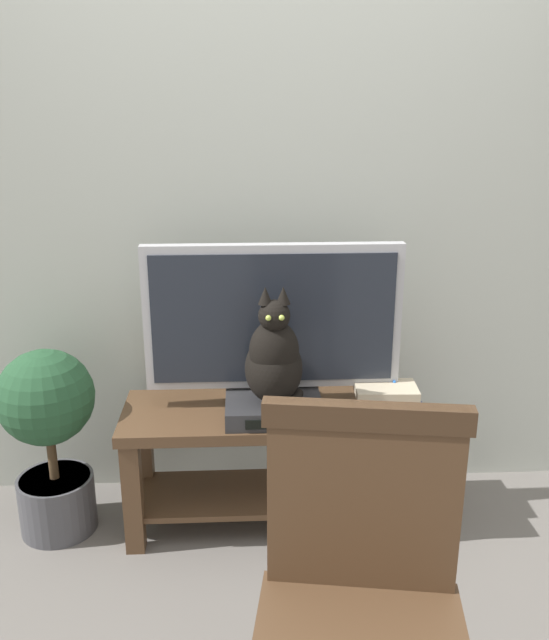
{
  "coord_description": "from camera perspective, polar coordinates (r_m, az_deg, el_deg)",
  "views": [
    {
      "loc": [
        -0.13,
        -1.85,
        1.65
      ],
      "look_at": [
        -0.01,
        0.48,
        0.88
      ],
      "focal_mm": 38.04,
      "sensor_mm": 36.0,
      "label": 1
    }
  ],
  "objects": [
    {
      "name": "ground_plane",
      "position": [
        2.48,
        0.93,
        -23.41
      ],
      "size": [
        12.0,
        12.0,
        0.0
      ],
      "primitive_type": "plane",
      "color": "slate"
    },
    {
      "name": "potted_plant",
      "position": [
        2.77,
        -18.42,
        -8.79
      ],
      "size": [
        0.37,
        0.37,
        0.76
      ],
      "color": "#47474C",
      "rests_on": "ground"
    },
    {
      "name": "media_box",
      "position": [
        2.57,
        -0.07,
        -7.48
      ],
      "size": [
        0.36,
        0.26,
        0.07
      ],
      "color": "#2D2D30",
      "rests_on": "tv_stand"
    },
    {
      "name": "back_wall",
      "position": [
        2.77,
        -0.2,
        13.07
      ],
      "size": [
        7.0,
        0.12,
        2.8
      ],
      "primitive_type": "cube",
      "color": "#B7BCB2",
      "rests_on": "ground"
    },
    {
      "name": "book_stack",
      "position": [
        2.67,
        9.44,
        -6.34
      ],
      "size": [
        0.25,
        0.19,
        0.09
      ],
      "color": "#B2332D",
      "rests_on": "tv_stand"
    },
    {
      "name": "tv_stand",
      "position": [
        2.72,
        -0.05,
        -10.5
      ],
      "size": [
        1.17,
        0.42,
        0.5
      ],
      "color": "#513823",
      "rests_on": "ground"
    },
    {
      "name": "wooden_chair",
      "position": [
        1.66,
        7.34,
        -21.96
      ],
      "size": [
        0.54,
        0.55,
        0.99
      ],
      "color": "#513823",
      "rests_on": "ground"
    },
    {
      "name": "tv",
      "position": [
        2.56,
        -0.11,
        -0.23
      ],
      "size": [
        0.97,
        0.2,
        0.64
      ],
      "color": "#B7B7BC",
      "rests_on": "tv_stand"
    },
    {
      "name": "cat",
      "position": [
        2.47,
        -0.03,
        -3.34
      ],
      "size": [
        0.22,
        0.31,
        0.45
      ],
      "color": "black",
      "rests_on": "media_box"
    }
  ]
}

